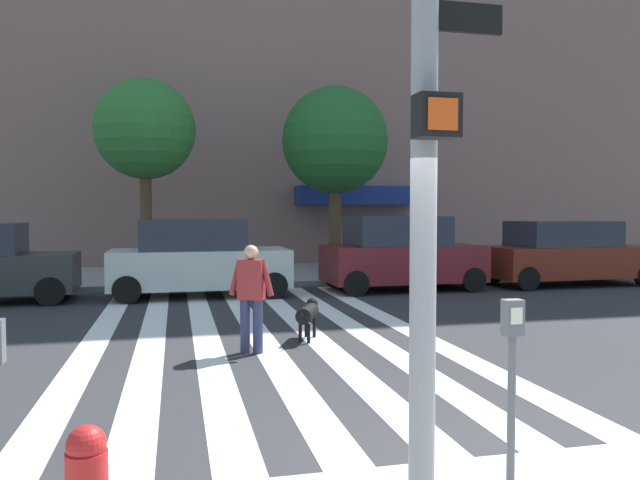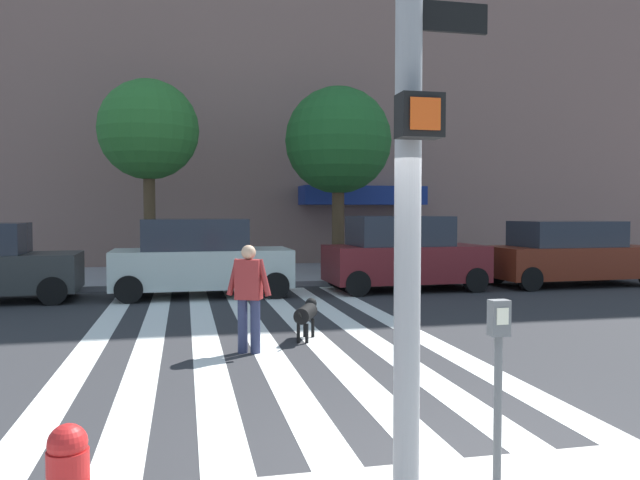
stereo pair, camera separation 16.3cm
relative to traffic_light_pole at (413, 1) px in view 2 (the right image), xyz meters
name	(u,v)px [view 2 (the right image)]	position (x,y,z in m)	size (l,w,h in m)	color
ground_plane	(307,330)	(0.68, 7.02, -3.52)	(160.00, 160.00, 0.00)	#2B2B2D
sidewalk_far	(252,274)	(0.68, 16.37, -3.45)	(80.00, 6.00, 0.15)	gray
crosswalk_stripes	(256,331)	(-0.25, 7.02, -3.52)	(5.85, 12.10, 0.01)	silver
traffic_light_pole	(413,1)	(0.00, 0.00, 0.00)	(0.74, 0.46, 5.80)	gray
parking_meter_curbside	(498,366)	(0.73, 0.14, -2.49)	(0.14, 0.11, 1.36)	#515456
parked_car_behind_first	(200,259)	(-1.09, 11.94, -2.57)	(4.43, 2.07, 1.95)	#B4BFB6
parked_car_third_in_line	(403,254)	(4.33, 11.94, -2.54)	(4.30, 2.12, 2.02)	maroon
parked_car_fourth_in_line	(570,254)	(9.43, 11.94, -2.60)	(4.83, 2.14, 1.87)	maroon
street_tree_nearest	(148,131)	(-2.50, 15.46, 1.04)	(3.01, 3.01, 5.96)	#4C3823
street_tree_middle	(338,141)	(3.40, 15.51, 0.88)	(3.43, 3.43, 6.01)	#4C3823
pedestrian_dog_walker	(249,292)	(-0.54, 5.39, -2.59)	(0.68, 0.37, 1.64)	#282D4C
dog_on_leash	(306,313)	(0.50, 6.17, -3.08)	(0.56, 1.05, 0.65)	black
pedestrian_bystander	(602,244)	(12.01, 13.99, -2.44)	(0.70, 0.32, 1.64)	#6B6051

